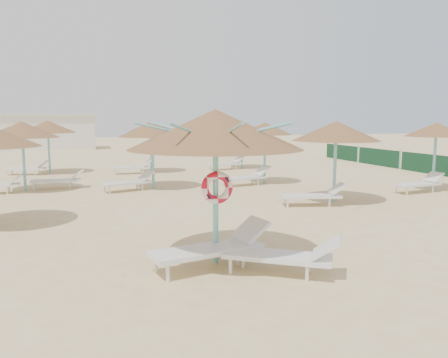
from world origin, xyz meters
name	(u,v)px	position (x,y,z in m)	size (l,w,h in m)	color
ground	(228,257)	(0.00, 0.00, 0.00)	(120.00, 120.00, 0.00)	#DFC888
main_palapa	(215,130)	(-0.33, -0.24, 2.60)	(3.33, 3.33, 2.98)	#6FBCC0
lounger_main_a	(214,247)	(-0.43, -0.50, 0.40)	(2.40, 1.14, 0.84)	white
lounger_main_b	(285,255)	(0.69, -1.25, 0.36)	(2.09, 1.67, 0.76)	white
palapa_field	(172,131)	(0.68, 9.72, 2.32)	(18.78, 14.43, 2.73)	#6FBCC0
service_hut	(49,131)	(-6.00, 35.00, 1.64)	(8.40, 4.40, 3.25)	silver
windbreak_fence	(428,164)	(14.00, 9.96, 0.50)	(0.08, 19.84, 1.10)	#194C27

